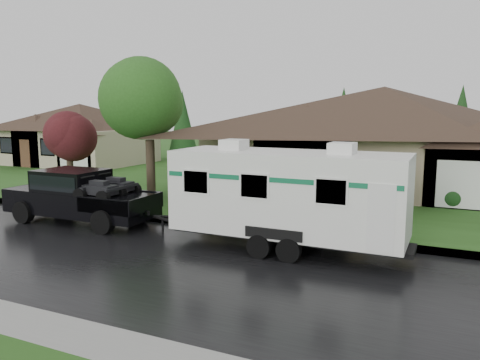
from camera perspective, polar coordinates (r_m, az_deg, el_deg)
ground at (r=15.09m, az=1.33°, el=-8.72°), size 140.00×140.00×0.00m
road at (r=13.37m, az=-2.13°, el=-11.01°), size 140.00×8.00×0.01m
curb at (r=17.08m, az=4.34°, el=-6.41°), size 140.00×0.50×0.15m
lawn at (r=29.14m, az=13.11°, el=-0.35°), size 140.00×26.00×0.15m
house_main at (r=27.30m, az=17.60°, el=6.30°), size 19.44×10.80×6.90m
house_far at (r=40.05m, az=-18.78°, el=5.96°), size 10.80×8.64×5.80m
tree_left_green at (r=23.17m, az=-11.05°, el=9.01°), size 3.98×3.98×6.59m
tree_red at (r=25.85m, az=-20.17°, el=4.90°), size 2.54×2.54×4.21m
shrub_row at (r=23.16m, az=15.14°, el=-1.26°), size 13.60×1.00×1.00m
pickup_truck at (r=19.76m, az=-19.15°, el=-1.67°), size 6.34×2.41×2.11m
travel_trailer at (r=14.99m, az=5.86°, el=-1.55°), size 7.82×2.75×3.51m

